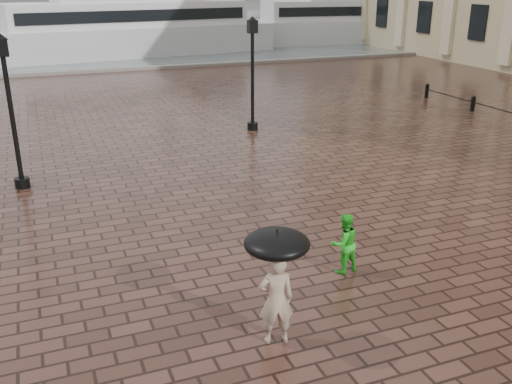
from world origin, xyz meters
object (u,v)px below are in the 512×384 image
(ferry_near, at_px, (130,25))
(ferry_far, at_px, (355,19))
(adult_pedestrian, at_px, (276,299))
(child_pedestrian, at_px, (344,243))
(street_lamps, at_px, (42,80))

(ferry_near, bearing_deg, ferry_far, -2.11)
(adult_pedestrian, bearing_deg, ferry_far, -110.51)
(child_pedestrian, height_order, ferry_far, ferry_far)
(street_lamps, height_order, ferry_near, ferry_near)
(street_lamps, distance_m, adult_pedestrian, 15.67)
(adult_pedestrian, bearing_deg, ferry_near, -84.86)
(street_lamps, height_order, child_pedestrian, street_lamps)
(child_pedestrian, bearing_deg, street_lamps, -73.42)
(ferry_near, bearing_deg, child_pedestrian, -100.62)
(child_pedestrian, relative_size, ferry_near, 0.06)
(street_lamps, xyz_separation_m, ferry_far, (29.42, 27.01, -0.15))
(adult_pedestrian, height_order, ferry_far, ferry_far)
(adult_pedestrian, xyz_separation_m, child_pedestrian, (2.35, 1.81, -0.17))
(ferry_near, height_order, ferry_far, ferry_near)
(adult_pedestrian, distance_m, ferry_near, 40.48)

